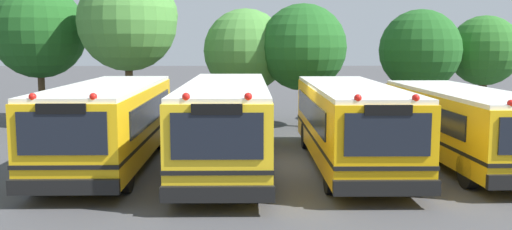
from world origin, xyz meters
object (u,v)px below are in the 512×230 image
tree_1 (132,20)px  tree_4 (423,50)px  school_bus_0 (110,121)px  tree_3 (300,46)px  tree_5 (487,50)px  tree_0 (36,31)px  school_bus_2 (350,121)px  tree_2 (245,52)px  school_bus_1 (226,121)px  school_bus_3 (462,122)px

tree_1 → tree_4: size_ratio=1.30×
school_bus_0 → tree_3: bearing=-128.2°
tree_5 → school_bus_0: bearing=-146.2°
tree_0 → tree_1: (5.00, -1.67, 0.45)m
school_bus_2 → tree_5: tree_5 is taller
school_bus_2 → tree_2: 10.17m
tree_2 → tree_4: 8.60m
tree_2 → tree_3: bearing=-16.4°
tree_1 → tree_4: tree_1 is taller
school_bus_0 → tree_3: tree_3 is taller
tree_2 → tree_0: bearing=173.6°
school_bus_1 → tree_3: (3.09, 8.72, 2.25)m
school_bus_0 → school_bus_2: 7.51m
school_bus_3 → tree_2: tree_2 is taller
tree_3 → school_bus_1: bearing=-109.5°
tree_2 → school_bus_0: bearing=-114.3°
school_bus_0 → tree_4: bearing=-142.8°
tree_1 → school_bus_2: bearing=-46.2°
school_bus_3 → tree_4: size_ratio=1.74×
tree_3 → tree_4: 6.19m
tree_5 → school_bus_1: bearing=-139.0°
school_bus_1 → tree_4: size_ratio=1.95×
tree_2 → tree_4: tree_2 is taller
tree_1 → tree_5: bearing=7.1°
tree_1 → tree_2: (5.21, 0.53, -1.48)m
school_bus_2 → tree_5: (8.89, 11.04, 2.07)m
tree_2 → tree_4: bearing=3.0°
school_bus_0 → tree_0: tree_0 is taller
tree_0 → tree_5: 22.43m
tree_0 → tree_2: (10.21, -1.14, -1.03)m
school_bus_3 → tree_0: bearing=-32.0°
tree_0 → tree_5: tree_0 is taller
tree_2 → tree_4: (8.59, 0.44, 0.10)m
school_bus_0 → school_bus_3: (11.19, 0.32, -0.10)m
tree_0 → tree_1: size_ratio=0.94×
tree_3 → tree_4: (6.08, 1.18, -0.20)m
school_bus_0 → school_bus_1: size_ratio=0.89×
tree_0 → tree_3: size_ratio=1.18×
tree_5 → tree_4: bearing=-161.8°
school_bus_1 → tree_1: 10.63m
school_bus_1 → tree_1: size_ratio=1.50×
school_bus_1 → tree_2: 9.68m
tree_2 → tree_3: tree_3 is taller
school_bus_0 → tree_5: bearing=-146.5°
school_bus_1 → tree_1: (-4.63, 8.93, 3.44)m
school_bus_3 → tree_2: size_ratio=1.74×
school_bus_2 → school_bus_3: bearing=-173.8°
tree_3 → tree_4: size_ratio=1.03×
school_bus_0 → tree_0: 12.46m
tree_4 → tree_0: bearing=177.9°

